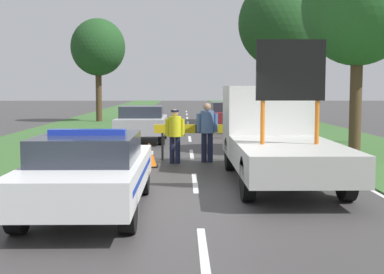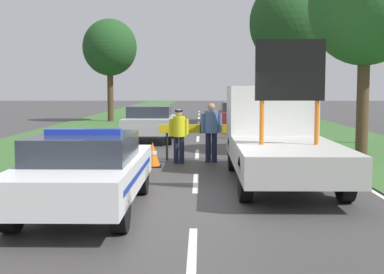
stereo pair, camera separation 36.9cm
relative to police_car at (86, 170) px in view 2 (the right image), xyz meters
name	(u,v)px [view 2 (the right image)]	position (x,y,z in m)	size (l,w,h in m)	color
ground_plane	(195,200)	(1.92, 0.92, -0.73)	(160.00, 160.00, 0.00)	#3D3A3A
lane_markings	(198,138)	(1.92, 13.79, -0.73)	(7.60, 56.47, 0.01)	silver
grass_verge_left	(91,126)	(-4.18, 20.92, -0.72)	(4.52, 120.00, 0.03)	#38602D
grass_verge_right	(306,126)	(8.03, 20.92, -0.72)	(4.52, 120.00, 0.03)	#38602D
police_car	(86,170)	(0.00, 0.00, 0.00)	(1.90, 4.83, 1.47)	white
work_truck	(276,133)	(3.85, 3.47, 0.36)	(2.15, 6.19, 3.15)	white
road_barrier	(200,131)	(2.02, 6.62, 0.15)	(2.47, 0.08, 1.08)	black
police_officer	(179,131)	(1.41, 5.99, 0.20)	(0.56, 0.36, 1.56)	#191E38
pedestrian_civilian	(211,128)	(2.35, 6.23, 0.28)	(0.62, 0.40, 1.73)	#191E38
traffic_cone_near_police	(153,155)	(0.71, 5.32, -0.40)	(0.49, 0.49, 0.68)	black
traffic_cone_centre_front	(242,148)	(3.37, 7.64, -0.48)	(0.37, 0.37, 0.51)	black
queued_car_sedan_silver	(150,122)	(-0.02, 12.27, 0.04)	(1.89, 4.09, 1.45)	#B2B2B7
queued_car_wagon_maroon	(236,115)	(3.88, 18.25, 0.03)	(1.72, 4.59, 1.44)	maroon
roadside_tree_near_left	(292,23)	(7.44, 22.83, 5.25)	(5.02, 5.02, 8.64)	#4C3823
roadside_tree_near_right	(365,7)	(7.22, 7.84, 3.99)	(3.56, 3.56, 6.62)	#4C3823
roadside_tree_mid_left	(110,48)	(-3.78, 25.10, 3.99)	(3.45, 3.45, 6.56)	#4C3823
utility_pole	(365,51)	(8.35, 11.51, 2.85)	(1.20, 0.20, 6.93)	#473828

